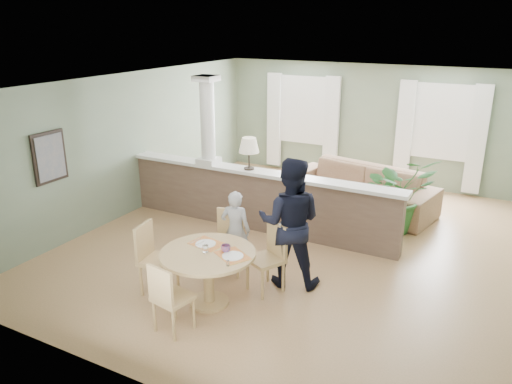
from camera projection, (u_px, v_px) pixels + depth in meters
The scene contains 12 objects.
ground at pixel (297, 242), 8.57m from camera, with size 8.00×8.00×0.00m, color tan.
room_shell at pixel (313, 132), 8.52m from camera, with size 7.02×8.02×2.71m.
pony_wall at pixel (252, 191), 8.94m from camera, with size 5.32×0.38×2.70m.
sofa at pixel (359, 189), 9.94m from camera, with size 2.96×1.16×0.86m, color #937250.
houseplant at pixel (397, 193), 8.86m from camera, with size 1.26×1.09×1.40m, color #276026.
dining_table at pixel (209, 263), 6.54m from camera, with size 1.25×1.25×0.86m.
chair_far_boy at pixel (229, 238), 7.47m from camera, with size 0.55×0.55×0.95m.
chair_far_man at pixel (270, 254), 6.92m from camera, with size 0.59×0.59×0.98m.
chair_near at pixel (168, 296), 5.94m from camera, with size 0.48×0.48×0.92m.
chair_side at pixel (153, 255), 6.86m from camera, with size 0.51×0.51×1.00m.
child_person at pixel (236, 230), 7.49m from camera, with size 0.45×0.30×1.25m, color #A7A6AC.
man_person at pixel (290, 223), 6.96m from camera, with size 0.91×0.71×1.87m, color black.
Camera 1 is at (3.04, -7.24, 3.62)m, focal length 35.00 mm.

